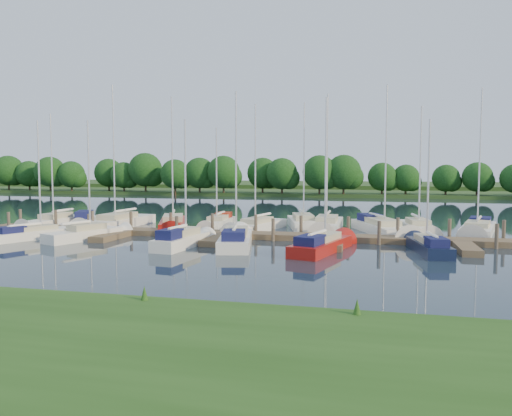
% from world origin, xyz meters
% --- Properties ---
extents(ground, '(260.00, 260.00, 0.00)m').
position_xyz_m(ground, '(0.00, 0.00, 0.00)').
color(ground, '#1B2837').
rests_on(ground, ground).
extents(dock, '(40.00, 6.00, 0.40)m').
position_xyz_m(dock, '(0.00, 7.31, 0.20)').
color(dock, '#4D3C2B').
rests_on(dock, ground).
extents(mooring_pilings, '(38.24, 2.84, 2.00)m').
position_xyz_m(mooring_pilings, '(0.00, 8.43, 0.60)').
color(mooring_pilings, '#473D33').
rests_on(mooring_pilings, ground).
extents(far_shore, '(180.00, 30.00, 0.60)m').
position_xyz_m(far_shore, '(0.00, 75.00, 0.30)').
color(far_shore, '#214018').
rests_on(far_shore, ground).
extents(distant_hill, '(220.00, 40.00, 1.40)m').
position_xyz_m(distant_hill, '(0.00, 100.00, 0.70)').
color(distant_hill, '#355123').
rests_on(distant_hill, ground).
extents(treeline, '(147.38, 9.84, 8.08)m').
position_xyz_m(treeline, '(0.33, 61.81, 4.05)').
color(treeline, '#38281C').
rests_on(treeline, ground).
extents(sailboat_n_0, '(2.06, 7.85, 10.18)m').
position_xyz_m(sailboat_n_0, '(-16.66, 10.83, 0.28)').
color(sailboat_n_0, white).
rests_on(sailboat_n_0, ground).
extents(motorboat, '(3.45, 5.57, 1.55)m').
position_xyz_m(motorboat, '(-14.97, 12.55, 0.33)').
color(motorboat, white).
rests_on(motorboat, ground).
extents(sailboat_n_2, '(2.78, 9.91, 12.54)m').
position_xyz_m(sailboat_n_2, '(-11.11, 11.49, 0.28)').
color(sailboat_n_2, white).
rests_on(sailboat_n_2, ground).
extents(sailboat_n_3, '(4.67, 8.81, 11.36)m').
position_xyz_m(sailboat_n_3, '(-5.91, 11.47, 0.28)').
color(sailboat_n_3, '#9D140E').
rests_on(sailboat_n_3, ground).
extents(sailboat_n_4, '(1.84, 6.90, 8.89)m').
position_xyz_m(sailboat_n_4, '(-2.70, 13.74, 0.32)').
color(sailboat_n_4, white).
rests_on(sailboat_n_4, ground).
extents(sailboat_n_5, '(3.48, 8.39, 10.57)m').
position_xyz_m(sailboat_n_5, '(1.15, 12.01, 0.27)').
color(sailboat_n_5, white).
rests_on(sailboat_n_5, ground).
extents(sailboat_n_6, '(3.78, 8.56, 10.96)m').
position_xyz_m(sailboat_n_6, '(4.60, 14.44, 0.28)').
color(sailboat_n_6, white).
rests_on(sailboat_n_6, ground).
extents(sailboat_n_7, '(2.18, 8.95, 11.48)m').
position_xyz_m(sailboat_n_7, '(6.66, 13.69, 0.28)').
color(sailboat_n_7, white).
rests_on(sailboat_n_7, ground).
extents(sailboat_n_8, '(4.90, 9.23, 11.82)m').
position_xyz_m(sailboat_n_8, '(11.06, 12.71, 0.33)').
color(sailboat_n_8, white).
rests_on(sailboat_n_8, ground).
extents(sailboat_n_9, '(2.71, 8.05, 10.26)m').
position_xyz_m(sailboat_n_9, '(13.79, 13.52, 0.28)').
color(sailboat_n_9, white).
rests_on(sailboat_n_9, ground).
extents(sailboat_n_10, '(4.06, 9.26, 11.53)m').
position_xyz_m(sailboat_n_10, '(18.25, 14.11, 0.31)').
color(sailboat_n_10, white).
rests_on(sailboat_n_10, ground).
extents(sailboat_s_0, '(3.77, 6.85, 8.84)m').
position_xyz_m(sailboat_s_0, '(-13.40, 3.99, 0.31)').
color(sailboat_s_0, white).
rests_on(sailboat_s_0, ground).
extents(sailboat_s_1, '(3.55, 6.73, 8.89)m').
position_xyz_m(sailboat_s_1, '(-9.47, 4.34, 0.28)').
color(sailboat_s_1, white).
rests_on(sailboat_s_1, ground).
extents(sailboat_s_2, '(2.15, 6.58, 8.68)m').
position_xyz_m(sailboat_s_2, '(-1.55, 2.81, 0.35)').
color(sailboat_s_2, white).
rests_on(sailboat_s_2, ground).
extents(sailboat_s_3, '(3.40, 8.27, 10.53)m').
position_xyz_m(sailboat_s_3, '(1.62, 4.17, 0.33)').
color(sailboat_s_3, white).
rests_on(sailboat_s_3, ground).
extents(sailboat_s_4, '(3.39, 7.66, 9.79)m').
position_xyz_m(sailboat_s_4, '(7.42, 3.21, 0.33)').
color(sailboat_s_4, '#9D140E').
rests_on(sailboat_s_4, ground).
extents(sailboat_s_5, '(2.37, 6.54, 8.41)m').
position_xyz_m(sailboat_s_5, '(13.68, 4.31, 0.32)').
color(sailboat_s_5, black).
rests_on(sailboat_s_5, ground).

